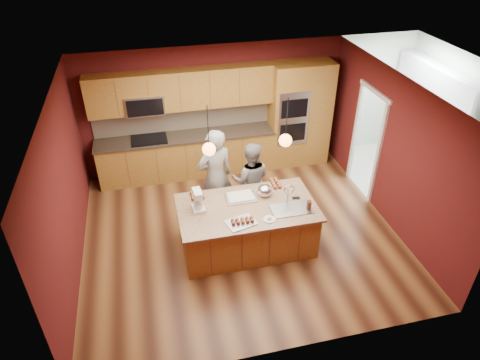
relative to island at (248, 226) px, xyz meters
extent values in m
plane|color=#432314|center=(-0.05, 0.37, -0.43)|extent=(5.50, 5.50, 0.00)
plane|color=white|center=(-0.05, 0.37, 2.27)|extent=(5.50, 5.50, 0.00)
plane|color=#4F1415|center=(-0.05, 2.87, 0.92)|extent=(5.50, 0.00, 5.50)
plane|color=#4F1415|center=(-0.05, -2.13, 0.92)|extent=(5.50, 0.00, 5.50)
plane|color=#4F1415|center=(-2.80, 0.37, 0.92)|extent=(0.00, 5.00, 5.00)
plane|color=#4F1415|center=(2.70, 0.37, 0.92)|extent=(0.00, 5.00, 5.00)
cube|color=brown|center=(-0.70, 2.57, 0.02)|extent=(3.70, 0.60, 0.90)
cube|color=#2C221A|center=(-0.70, 2.56, 0.48)|extent=(3.74, 0.64, 0.04)
cube|color=beige|center=(-0.70, 2.85, 0.79)|extent=(3.70, 0.03, 0.56)
cube|color=brown|center=(-0.70, 2.69, 1.47)|extent=(3.70, 0.36, 0.80)
cube|color=black|center=(-1.45, 2.55, 0.51)|extent=(0.72, 0.52, 0.03)
cube|color=#A6AAAE|center=(-1.45, 2.67, 1.25)|extent=(0.76, 0.40, 0.40)
cube|color=brown|center=(1.55, 2.57, 0.72)|extent=(0.80, 0.60, 2.30)
cube|color=#A6AAAE|center=(1.55, 2.27, 0.77)|extent=(0.66, 0.04, 1.20)
cube|color=brown|center=(2.20, 2.57, 0.72)|extent=(0.50, 0.60, 2.30)
plane|color=beige|center=(3.60, 1.57, -0.43)|extent=(2.60, 2.60, 0.00)
plane|color=beige|center=(4.50, 1.57, 0.92)|extent=(0.00, 2.70, 2.70)
cube|color=silver|center=(4.30, 1.57, 1.52)|extent=(0.35, 2.40, 0.75)
cylinder|color=black|center=(-0.61, 0.00, 1.92)|extent=(0.01, 0.01, 0.70)
sphere|color=#FF833D|center=(-0.61, 0.00, 1.57)|extent=(0.20, 0.20, 0.20)
cylinder|color=black|center=(0.57, 0.00, 1.92)|extent=(0.01, 0.01, 0.70)
sphere|color=#FF833D|center=(0.57, 0.00, 1.57)|extent=(0.20, 0.20, 0.20)
cube|color=brown|center=(-0.02, 0.00, -0.03)|extent=(2.18, 1.18, 0.80)
cube|color=#D4AD82|center=(-0.02, 0.00, 0.39)|extent=(2.28, 1.28, 0.04)
cube|color=#A6AAAE|center=(0.67, -0.22, 0.33)|extent=(0.65, 0.38, 0.18)
imported|color=black|center=(-0.38, 0.89, 0.49)|extent=(0.76, 0.60, 1.85)
imported|color=slate|center=(0.27, 0.89, 0.32)|extent=(0.85, 0.74, 1.50)
cube|color=white|center=(-0.81, 0.10, 0.44)|extent=(0.21, 0.26, 0.06)
cube|color=white|center=(-0.81, 0.21, 0.59)|extent=(0.10, 0.08, 0.25)
cube|color=white|center=(-0.81, 0.12, 0.73)|extent=(0.14, 0.26, 0.10)
cylinder|color=silver|center=(-0.81, 0.06, 0.51)|extent=(0.15, 0.15, 0.14)
cube|color=silver|center=(-0.06, 0.27, 0.42)|extent=(0.50, 0.37, 0.03)
cube|color=silver|center=(-0.06, 0.27, 0.44)|extent=(0.44, 0.31, 0.02)
cube|color=#A6AAAE|center=(-0.21, -0.39, 0.42)|extent=(0.51, 0.42, 0.02)
ellipsoid|color=silver|center=(0.35, 0.25, 0.51)|extent=(0.25, 0.25, 0.21)
cylinder|color=silver|center=(0.24, -0.41, 0.42)|extent=(0.20, 0.20, 0.01)
cylinder|color=#3D2014|center=(0.94, -0.29, 0.49)|extent=(0.08, 0.08, 0.16)
cube|color=black|center=(0.85, 0.05, 0.41)|extent=(0.14, 0.09, 0.01)
cube|color=white|center=(4.15, 1.21, 0.13)|extent=(0.89, 0.90, 1.11)
cube|color=white|center=(4.18, 1.84, 0.03)|extent=(0.69, 0.71, 0.93)
camera|label=1|loc=(-1.43, -5.44, 4.66)|focal=32.00mm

